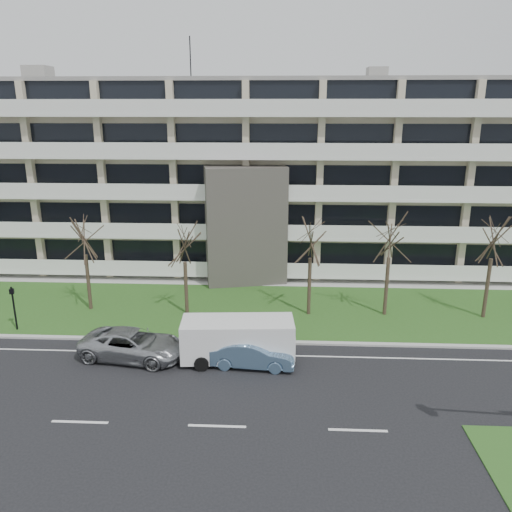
# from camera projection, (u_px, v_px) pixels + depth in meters

# --- Properties ---
(ground) EXTENTS (160.00, 160.00, 0.00)m
(ground) POSITION_uv_depth(u_px,v_px,m) (217.00, 426.00, 21.39)
(ground) COLOR black
(ground) RESTS_ON ground
(grass_verge) EXTENTS (90.00, 10.00, 0.06)m
(grass_verge) POSITION_uv_depth(u_px,v_px,m) (241.00, 309.00, 33.82)
(grass_verge) COLOR #28511B
(grass_verge) RESTS_ON ground
(curb) EXTENTS (90.00, 0.35, 0.12)m
(curb) POSITION_uv_depth(u_px,v_px,m) (234.00, 341.00, 29.03)
(curb) COLOR #B2B2AD
(curb) RESTS_ON ground
(sidewalk) EXTENTS (90.00, 2.00, 0.08)m
(sidewalk) POSITION_uv_depth(u_px,v_px,m) (246.00, 281.00, 39.09)
(sidewalk) COLOR #B2B2AD
(sidewalk) RESTS_ON ground
(lane_edge_line) EXTENTS (90.00, 0.12, 0.01)m
(lane_edge_line) POSITION_uv_depth(u_px,v_px,m) (232.00, 354.00, 27.61)
(lane_edge_line) COLOR white
(lane_edge_line) RESTS_ON ground
(apartment_building) EXTENTS (60.50, 15.10, 18.75)m
(apartment_building) POSITION_uv_depth(u_px,v_px,m) (251.00, 173.00, 43.45)
(apartment_building) COLOR #B9AC90
(apartment_building) RESTS_ON ground
(silver_pickup) EXTENTS (6.01, 3.47, 1.58)m
(silver_pickup) POSITION_uv_depth(u_px,v_px,m) (133.00, 345.00, 27.04)
(silver_pickup) COLOR #A5A7AC
(silver_pickup) RESTS_ON ground
(blue_sedan) EXTENTS (4.61, 1.92, 1.48)m
(blue_sedan) POSITION_uv_depth(u_px,v_px,m) (252.00, 353.00, 26.19)
(blue_sedan) COLOR #6A91B7
(blue_sedan) RESTS_ON ground
(white_van) EXTENTS (6.11, 2.78, 2.31)m
(white_van) POSITION_uv_depth(u_px,v_px,m) (239.00, 337.00, 26.62)
(white_van) COLOR white
(white_van) RESTS_ON ground
(pedestrian_signal) EXTENTS (0.32, 0.29, 2.84)m
(pedestrian_signal) POSITION_uv_depth(u_px,v_px,m) (13.00, 303.00, 30.10)
(pedestrian_signal) COLOR black
(pedestrian_signal) RESTS_ON ground
(tree_2) EXTENTS (3.44, 3.44, 6.87)m
(tree_2) POSITION_uv_depth(u_px,v_px,m) (83.00, 233.00, 32.27)
(tree_2) COLOR #382B21
(tree_2) RESTS_ON ground
(tree_3) EXTENTS (3.21, 3.21, 6.41)m
(tree_3) POSITION_uv_depth(u_px,v_px,m) (184.00, 241.00, 31.61)
(tree_3) COLOR #382B21
(tree_3) RESTS_ON ground
(tree_4) EXTENTS (3.47, 3.47, 6.95)m
(tree_4) POSITION_uv_depth(u_px,v_px,m) (311.00, 235.00, 31.41)
(tree_4) COLOR #382B21
(tree_4) RESTS_ON ground
(tree_5) EXTENTS (3.52, 3.52, 7.05)m
(tree_5) POSITION_uv_depth(u_px,v_px,m) (391.00, 234.00, 31.31)
(tree_5) COLOR #382B21
(tree_5) RESTS_ON ground
(tree_6) EXTENTS (3.58, 3.58, 7.16)m
(tree_6) POSITION_uv_depth(u_px,v_px,m) (494.00, 235.00, 30.87)
(tree_6) COLOR #382B21
(tree_6) RESTS_ON ground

